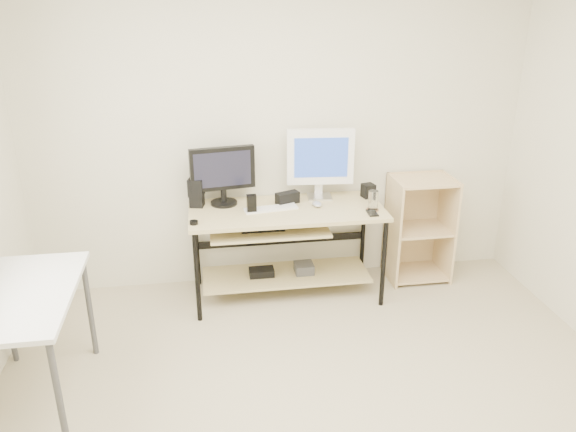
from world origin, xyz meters
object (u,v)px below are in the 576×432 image
at_px(desk, 283,234).
at_px(shelf_unit, 418,227).
at_px(audio_controller, 252,204).
at_px(side_table, 20,305).
at_px(black_monitor, 223,172).
at_px(white_imac, 320,159).

height_order(desk, shelf_unit, shelf_unit).
height_order(shelf_unit, audio_controller, shelf_unit).
distance_m(side_table, black_monitor, 1.76).
xyz_separation_m(white_imac, audio_controller, (-0.58, -0.25, -0.26)).
bearing_deg(audio_controller, white_imac, 20.56).
relative_size(desk, white_imac, 2.64).
distance_m(shelf_unit, audio_controller, 1.49).
xyz_separation_m(black_monitor, audio_controller, (0.20, -0.22, -0.19)).
height_order(desk, side_table, same).
height_order(shelf_unit, black_monitor, black_monitor).
distance_m(desk, black_monitor, 0.67).
relative_size(desk, side_table, 1.50).
bearing_deg(audio_controller, desk, 8.78).
height_order(black_monitor, audio_controller, black_monitor).
xyz_separation_m(desk, side_table, (-1.65, -1.06, 0.13)).
bearing_deg(audio_controller, side_table, -146.83).
xyz_separation_m(side_table, shelf_unit, (2.83, 1.22, -0.22)).
bearing_deg(white_imac, side_table, -142.69).
relative_size(desk, black_monitor, 2.97).
relative_size(shelf_unit, audio_controller, 6.22).
height_order(desk, white_imac, white_imac).
distance_m(side_table, audio_controller, 1.74).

